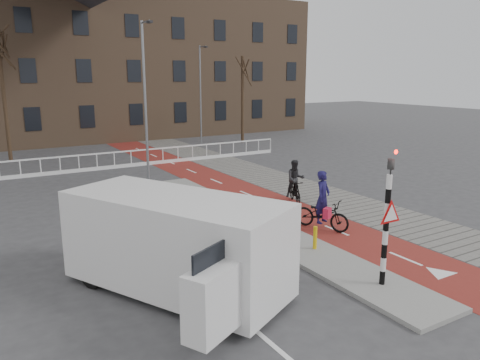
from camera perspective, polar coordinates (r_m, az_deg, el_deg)
ground at (r=14.57m, az=12.62°, el=-9.25°), size 120.00×120.00×0.00m
bike_lane at (r=23.16m, az=-1.75°, el=-0.63°), size 2.50×60.00×0.01m
sidewalk at (r=24.61m, az=3.95°, el=0.15°), size 3.00×60.00×0.01m
curb_island at (r=17.09m, az=1.64°, el=-5.37°), size 1.80×16.00×0.12m
traffic_signal at (r=12.19m, az=17.54°, el=-4.02°), size 0.80×0.80×3.68m
bollard at (r=14.66m, az=9.14°, el=-6.95°), size 0.12×0.12×0.72m
cyclist_near at (r=16.76m, az=10.00°, el=-3.59°), size 1.46×2.15×2.10m
cyclist_far at (r=19.95m, az=6.74°, el=-0.64°), size 1.12×1.76×1.85m
van at (r=11.84m, az=-7.88°, el=-7.55°), size 4.64×6.15×2.47m
railing at (r=27.52m, az=-21.05°, el=1.32°), size 28.00×0.10×0.99m
townhouse_row at (r=42.24m, az=-22.91°, el=15.16°), size 46.00×10.00×15.90m
tree_mid at (r=32.45m, az=-26.88°, el=9.49°), size 0.24×0.24×8.54m
tree_right at (r=37.38m, az=0.31°, el=9.73°), size 0.24×0.24×6.73m
streetlight_near at (r=22.28m, az=-11.45°, el=8.61°), size 0.12×0.12×7.70m
streetlight_right at (r=35.62m, az=-4.84°, el=10.07°), size 0.12×0.12×7.40m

